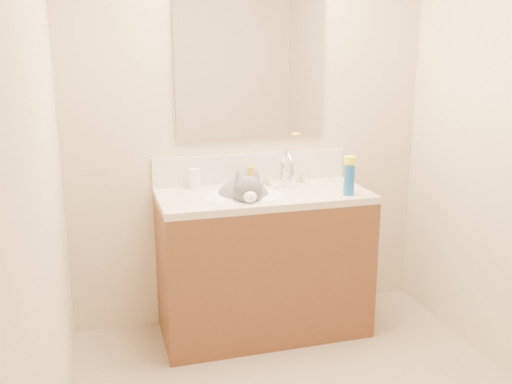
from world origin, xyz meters
TOP-DOWN VIEW (x-y plane):
  - room_shell at (0.00, 0.00)m, footprint 2.24×2.54m
  - vanity_cabinet at (0.00, 0.97)m, footprint 1.20×0.55m
  - counter_slab at (0.00, 0.97)m, footprint 1.20×0.55m
  - basin at (-0.12, 0.94)m, footprint 0.45×0.36m
  - faucet at (0.18, 1.11)m, footprint 0.28×0.20m
  - cat at (-0.11, 0.97)m, footprint 0.35×0.45m
  - backsplash at (0.00, 1.24)m, footprint 1.20×0.02m
  - mirror at (0.00, 1.24)m, footprint 0.90×0.02m
  - pill_bottle at (-0.36, 1.17)m, footprint 0.07×0.07m
  - pill_label at (-0.36, 1.17)m, footprint 0.06×0.06m
  - silver_jar at (-0.05, 1.17)m, footprint 0.05×0.05m
  - amber_bottle at (-0.02, 1.18)m, footprint 0.05×0.05m
  - toothbrush at (0.10, 1.02)m, footprint 0.02×0.15m
  - toothbrush_head at (0.10, 1.02)m, footprint 0.02×0.03m
  - spray_can at (0.44, 0.80)m, footprint 0.07×0.07m
  - spray_cap at (0.44, 0.80)m, footprint 0.08×0.08m

SIDE VIEW (x-z plane):
  - vanity_cabinet at x=0.00m, z-range 0.00..0.82m
  - basin at x=-0.12m, z-range 0.72..0.86m
  - cat at x=-0.11m, z-range 0.67..1.00m
  - counter_slab at x=0.00m, z-range 0.82..0.86m
  - toothbrush at x=0.10m, z-range 0.86..0.87m
  - toothbrush_head at x=0.10m, z-range 0.86..0.88m
  - silver_jar at x=-0.05m, z-range 0.86..0.92m
  - pill_label at x=-0.36m, z-range 0.89..0.92m
  - amber_bottle at x=-0.02m, z-range 0.86..0.97m
  - pill_bottle at x=-0.36m, z-range 0.86..0.98m
  - spray_can at x=0.44m, z-range 0.86..1.03m
  - faucet at x=0.18m, z-range 0.84..1.05m
  - backsplash at x=0.00m, z-range 0.86..1.04m
  - spray_cap at x=0.44m, z-range 1.04..1.08m
  - room_shell at x=0.00m, z-range 0.23..2.75m
  - mirror at x=0.00m, z-range 1.14..1.94m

